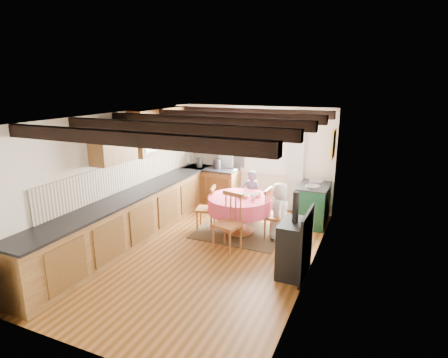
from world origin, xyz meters
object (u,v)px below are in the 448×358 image
at_px(cup, 253,197).
at_px(dining_table, 239,215).
at_px(chair_near, 227,222).
at_px(chair_right, 276,215).
at_px(child_right, 279,211).
at_px(child_far, 251,196).
at_px(chair_left, 206,207).
at_px(cast_iron_stove, 294,234).
at_px(aga_range, 313,204).

bearing_deg(cup, dining_table, 171.67).
xyz_separation_m(chair_near, chair_right, (0.67, 0.80, -0.03)).
bearing_deg(cup, child_right, 8.78).
bearing_deg(child_right, chair_near, 126.97).
distance_m(child_far, child_right, 1.08).
relative_size(chair_left, child_far, 0.80).
height_order(chair_left, cup, chair_left).
height_order(cast_iron_stove, cup, cast_iron_stove).
distance_m(chair_near, aga_range, 2.23).
bearing_deg(cast_iron_stove, child_far, 125.51).
xyz_separation_m(dining_table, chair_left, (-0.72, -0.05, 0.07)).
relative_size(dining_table, child_far, 1.11).
xyz_separation_m(chair_right, aga_range, (0.50, 1.09, -0.06)).
distance_m(dining_table, chair_right, 0.76).
xyz_separation_m(dining_table, cast_iron_stove, (1.35, -1.17, 0.30)).
bearing_deg(aga_range, dining_table, -138.62).
bearing_deg(cast_iron_stove, aga_range, 92.78).
bearing_deg(chair_left, child_right, 79.33).
height_order(dining_table, child_right, child_right).
relative_size(dining_table, cup, 11.32).
relative_size(chair_left, chair_right, 0.91).
xyz_separation_m(chair_near, aga_range, (1.17, 1.89, -0.09)).
relative_size(chair_right, child_right, 0.89).
xyz_separation_m(dining_table, child_right, (0.80, 0.03, 0.18)).
xyz_separation_m(child_far, child_right, (0.81, -0.71, -0.00)).
bearing_deg(dining_table, child_right, 2.48).
distance_m(chair_near, child_right, 1.10).
distance_m(aga_range, child_right, 1.16).
relative_size(child_far, child_right, 1.00).
height_order(cast_iron_stove, child_far, cast_iron_stove).
distance_m(dining_table, cup, 0.52).
bearing_deg(chair_near, child_far, 106.30).
bearing_deg(child_far, chair_near, 78.14).
xyz_separation_m(dining_table, chair_near, (0.08, -0.80, 0.15)).
relative_size(cast_iron_stove, cup, 12.31).
bearing_deg(cup, aga_range, 50.19).
height_order(chair_near, child_right, child_right).
relative_size(chair_near, aga_range, 1.11).
relative_size(child_right, cup, 10.18).
bearing_deg(chair_right, child_far, 48.12).
bearing_deg(dining_table, chair_left, -176.34).
relative_size(chair_near, chair_left, 1.16).
xyz_separation_m(chair_left, child_right, (1.52, 0.08, 0.11)).
relative_size(cast_iron_stove, child_right, 1.21).
distance_m(chair_right, child_right, 0.09).
bearing_deg(child_right, cup, 86.61).
xyz_separation_m(chair_near, child_right, (0.72, 0.83, 0.04)).
relative_size(dining_table, aga_range, 1.32).
relative_size(chair_left, cup, 8.17).
distance_m(child_far, cup, 0.88).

